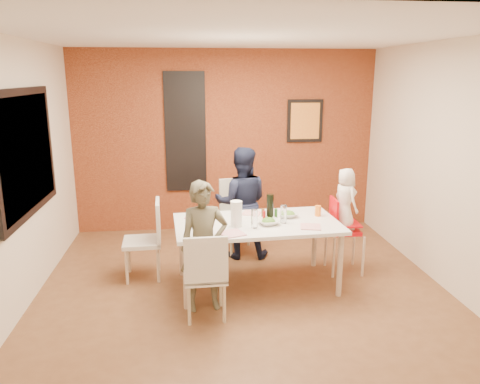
{
  "coord_description": "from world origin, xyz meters",
  "views": [
    {
      "loc": [
        -0.56,
        -4.75,
        2.32
      ],
      "look_at": [
        0.0,
        0.3,
        1.05
      ],
      "focal_mm": 35.0,
      "sensor_mm": 36.0,
      "label": 1
    }
  ],
  "objects": [
    {
      "name": "salad_bowl_b",
      "position": [
        0.55,
        0.27,
        0.77
      ],
      "size": [
        0.24,
        0.24,
        0.05
      ],
      "primitive_type": "imported",
      "rotation": [
        0.0,
        0.0,
        0.16
      ],
      "color": "silver",
      "rests_on": "dining_table"
    },
    {
      "name": "sippy_cup",
      "position": [
        0.9,
        0.27,
        0.81
      ],
      "size": [
        0.07,
        0.07,
        0.12
      ],
      "primitive_type": "cylinder",
      "color": "orange",
      "rests_on": "dining_table"
    },
    {
      "name": "ceiling",
      "position": [
        0.0,
        0.0,
        2.7
      ],
      "size": [
        4.5,
        4.5,
        0.02
      ],
      "primitive_type": "cube",
      "color": "white",
      "rests_on": "wall_back"
    },
    {
      "name": "wine_glass_b",
      "position": [
        0.45,
        0.06,
        0.85
      ],
      "size": [
        0.07,
        0.07,
        0.2
      ],
      "primitive_type": "cylinder",
      "color": "white",
      "rests_on": "dining_table"
    },
    {
      "name": "art_print_frame",
      "position": [
        1.2,
        2.21,
        1.65
      ],
      "size": [
        0.54,
        0.03,
        0.64
      ],
      "primitive_type": "cube",
      "color": "black",
      "rests_on": "wall_back"
    },
    {
      "name": "chair_left",
      "position": [
        -1.04,
        0.48,
        0.52
      ],
      "size": [
        0.45,
        0.45,
        0.93
      ],
      "rotation": [
        0.0,
        0.0,
        4.76
      ],
      "color": "silver",
      "rests_on": "ground"
    },
    {
      "name": "picture_window_pane",
      "position": [
        -2.21,
        0.2,
        1.55
      ],
      "size": [
        0.02,
        1.55,
        1.15
      ],
      "primitive_type": "cube",
      "color": "black",
      "rests_on": "wall_left"
    },
    {
      "name": "wall_right",
      "position": [
        2.25,
        0.0,
        1.35
      ],
      "size": [
        0.02,
        4.5,
        2.7
      ],
      "primitive_type": "cube",
      "color": "beige",
      "rests_on": "ground"
    },
    {
      "name": "glassblock_surround",
      "position": [
        -0.6,
        2.21,
        1.5
      ],
      "size": [
        0.6,
        0.03,
        1.76
      ],
      "primitive_type": "cube",
      "color": "black",
      "rests_on": "wall_back"
    },
    {
      "name": "condiment_green",
      "position": [
        0.38,
        0.14,
        0.82
      ],
      "size": [
        0.04,
        0.04,
        0.14
      ],
      "primitive_type": "cylinder",
      "color": "#2F7025",
      "rests_on": "dining_table"
    },
    {
      "name": "wall_back",
      "position": [
        0.0,
        2.25,
        1.35
      ],
      "size": [
        4.5,
        0.02,
        2.7
      ],
      "primitive_type": "cube",
      "color": "beige",
      "rests_on": "ground"
    },
    {
      "name": "condiment_red",
      "position": [
        0.25,
        0.11,
        0.81
      ],
      "size": [
        0.03,
        0.03,
        0.13
      ],
      "primitive_type": "cylinder",
      "color": "red",
      "rests_on": "dining_table"
    },
    {
      "name": "plate_near_right",
      "position": [
        0.71,
        -0.12,
        0.75
      ],
      "size": [
        0.25,
        0.25,
        0.01
      ],
      "primitive_type": "cube",
      "rotation": [
        0.0,
        0.0,
        -0.22
      ],
      "color": "white",
      "rests_on": "dining_table"
    },
    {
      "name": "child_far",
      "position": [
        0.1,
        1.02,
        0.72
      ],
      "size": [
        0.76,
        0.63,
        1.45
      ],
      "primitive_type": "imported",
      "rotation": [
        0.0,
        0.0,
        3.03
      ],
      "color": "black",
      "rests_on": "ground"
    },
    {
      "name": "wall_left",
      "position": [
        -2.25,
        0.0,
        1.35
      ],
      "size": [
        0.02,
        4.5,
        2.7
      ],
      "primitive_type": "cube",
      "color": "beige",
      "rests_on": "ground"
    },
    {
      "name": "salad_bowl_a",
      "position": [
        0.28,
        0.02,
        0.78
      ],
      "size": [
        0.28,
        0.28,
        0.06
      ],
      "primitive_type": "imported",
      "rotation": [
        0.0,
        0.0,
        0.24
      ],
      "color": "white",
      "rests_on": "dining_table"
    },
    {
      "name": "chair_far",
      "position": [
        0.08,
        1.26,
        0.54
      ],
      "size": [
        0.54,
        0.54,
        0.97
      ],
      "rotation": [
        0.0,
        0.0,
        0.22
      ],
      "color": "silver",
      "rests_on": "ground"
    },
    {
      "name": "wine_bottle",
      "position": [
        0.32,
        0.15,
        0.9
      ],
      "size": [
        0.08,
        0.08,
        0.3
      ],
      "primitive_type": "cylinder",
      "color": "black",
      "rests_on": "dining_table"
    },
    {
      "name": "condiment_brown",
      "position": [
        0.24,
        0.15,
        0.82
      ],
      "size": [
        0.04,
        0.04,
        0.14
      ],
      "primitive_type": "cylinder",
      "color": "brown",
      "rests_on": "dining_table"
    },
    {
      "name": "plate_near_left",
      "position": [
        -0.14,
        -0.25,
        0.76
      ],
      "size": [
        0.3,
        0.3,
        0.01
      ],
      "primitive_type": "cube",
      "rotation": [
        0.0,
        0.0,
        0.35
      ],
      "color": "white",
      "rests_on": "dining_table"
    },
    {
      "name": "art_print_canvas",
      "position": [
        1.2,
        2.19,
        1.65
      ],
      "size": [
        0.44,
        0.01,
        0.54
      ],
      "primitive_type": "cube",
      "color": "#F2A035",
      "rests_on": "wall_back"
    },
    {
      "name": "high_chair",
      "position": [
        1.23,
        0.39,
        0.55
      ],
      "size": [
        0.4,
        0.4,
        0.91
      ],
      "rotation": [
        0.0,
        0.0,
        1.54
      ],
      "color": "red",
      "rests_on": "ground"
    },
    {
      "name": "wine_glass_a",
      "position": [
        0.11,
        -0.08,
        0.85
      ],
      "size": [
        0.07,
        0.07,
        0.2
      ],
      "primitive_type": "cylinder",
      "color": "white",
      "rests_on": "dining_table"
    },
    {
      "name": "paper_towel_roll",
      "position": [
        -0.07,
        -0.0,
        0.89
      ],
      "size": [
        0.12,
        0.12,
        0.28
      ],
      "primitive_type": "cylinder",
      "color": "white",
      "rests_on": "dining_table"
    },
    {
      "name": "plate_far_left",
      "position": [
        -0.51,
        0.4,
        0.75
      ],
      "size": [
        0.24,
        0.24,
        0.01
      ],
      "primitive_type": "cube",
      "rotation": [
        0.0,
        0.0,
        -0.2
      ],
      "color": "white",
      "rests_on": "dining_table"
    },
    {
      "name": "picture_window_frame",
      "position": [
        -2.22,
        0.2,
        1.55
      ],
      "size": [
        0.05,
        1.7,
        1.3
      ],
      "primitive_type": "cube",
      "color": "black",
      "rests_on": "wall_left"
    },
    {
      "name": "child_near",
      "position": [
        -0.43,
        -0.36,
        0.67
      ],
      "size": [
        0.53,
        0.39,
        1.33
      ],
      "primitive_type": "imported",
      "rotation": [
        0.0,
        0.0,
        0.15
      ],
      "color": "brown",
      "rests_on": "ground"
    },
    {
      "name": "glassblock_strip",
      "position": [
        -0.6,
        2.21,
        1.5
      ],
      "size": [
        0.55,
        0.03,
        1.7
      ],
      "primitive_type": "cube",
      "color": "silver",
      "rests_on": "wall_back"
    },
    {
      "name": "wall_front",
      "position": [
        0.0,
        -2.25,
        1.35
      ],
      "size": [
        4.5,
        0.02,
        2.7
      ],
      "primitive_type": "cube",
      "color": "beige",
      "rests_on": "ground"
    },
    {
      "name": "dining_table",
      "position": [
        0.17,
        0.12,
        0.68
      ],
      "size": [
        1.86,
        1.11,
        0.75
      ],
      "rotation": [
        0.0,
        0.0,
        0.06
      ],
      "color": "white",
      "rests_on": "ground"
    },
    {
      "name": "plate_far_mid",
      "position": [
        0.15,
        0.45,
        0.75
      ],
      "size": [
        0.26,
        0.26,
        0.01
      ],
      "primitive_type": "cube",
      "rotation": [
        0.0,
        0.0,
        -0.36
      ],
      "color": "white",
      "rests_on": "dining_table"
    },
    {
      "name": "toddler",
      "position": [
        1.26,
        0.39,
        0.91
      ],
      "size": [
        0.34,
        0.42,
        0.73
      ],
      "primitive_type": "imported",
      "rotation": [
        0.0,
        0.0,
        1.91
      ],
      "color": "white",
      "rests_on": "high_chair"
    },
    {
      "name": "brick_accent_wall",
      "position": [
        0.0,
        2.23,
        1.35
      ],
      "size": [
        4.5,
        0.02,
        2.7
      ],
      "primitive_type": "cube",
      "color": "maroon",
      "rests_on": "ground"
    },
    {
      "name": "chair_near",
      "position": [
        -0.43,
        -0.6,
        0.49
      ],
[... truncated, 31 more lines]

